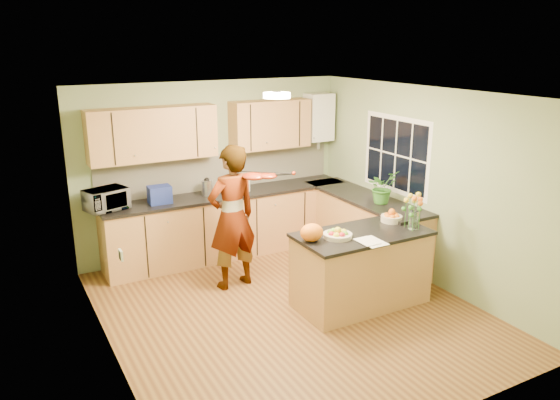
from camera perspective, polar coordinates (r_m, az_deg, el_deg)
floor at (r=6.51m, az=0.98°, el=-11.46°), size 4.50×4.50×0.00m
ceiling at (r=5.78m, az=1.10°, el=11.02°), size 4.00×4.50×0.02m
wall_back at (r=7.99m, az=-7.00°, el=3.32°), size 4.00×0.02×2.50m
wall_front at (r=4.35m, az=16.07°, el=-8.61°), size 4.00×0.02×2.50m
wall_left at (r=5.38m, az=-17.86°, el=-3.90°), size 0.02×4.50×2.50m
wall_right at (r=7.20m, az=15.01°, el=1.41°), size 0.02×4.50×2.50m
back_counter at (r=7.98m, az=-5.33°, el=-2.48°), size 3.64×0.62×0.94m
right_counter at (r=7.85m, az=8.74°, el=-2.92°), size 0.62×2.24×0.94m
splashback at (r=8.03m, az=-6.28°, el=3.03°), size 3.60×0.02×0.52m
upper_cabinets at (r=7.66m, az=-7.90°, el=7.29°), size 3.20×0.34×0.70m
boiler at (r=8.50m, az=4.06°, el=8.62°), size 0.40×0.30×0.86m
window_right at (r=7.56m, az=12.02°, el=4.65°), size 0.01×1.30×1.05m
light_switch at (r=4.81m, az=-16.30°, el=-5.54°), size 0.02×0.09×0.09m
ceiling_lamp at (r=6.05m, az=-0.34°, el=10.89°), size 0.30×0.30×0.07m
peninsula_island at (r=6.56m, az=8.46°, el=-7.06°), size 1.57×0.80×0.90m
fruit_dish at (r=6.18m, az=6.05°, el=-3.51°), size 0.33×0.33×0.11m
orange_bowl at (r=6.81m, az=11.58°, el=-1.70°), size 0.26×0.26×0.15m
flower_vase at (r=6.54m, az=13.89°, el=-0.32°), size 0.26×0.26×0.48m
orange_bag at (r=6.04m, az=3.33°, el=-3.40°), size 0.27×0.23×0.20m
papers at (r=6.11m, az=9.57°, el=-4.30°), size 0.24×0.33×0.01m
violinist at (r=6.81m, az=-5.02°, el=-1.83°), size 0.73×0.54×1.84m
violin at (r=6.55m, az=-2.75°, el=2.50°), size 0.70×0.61×0.17m
microwave at (r=7.32m, az=-17.71°, el=0.05°), size 0.59×0.48×0.28m
blue_box at (r=7.45m, az=-12.46°, el=0.55°), size 0.30×0.22×0.24m
kettle at (r=7.73m, az=-7.64°, el=1.38°), size 0.15×0.15×0.29m
jar_cream at (r=7.87m, az=-4.52°, el=1.54°), size 0.15×0.15×0.18m
jar_white at (r=7.88m, az=-3.58°, el=1.58°), size 0.12×0.12×0.18m
potted_plant at (r=7.38m, az=10.62°, el=1.34°), size 0.45×0.41×0.44m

